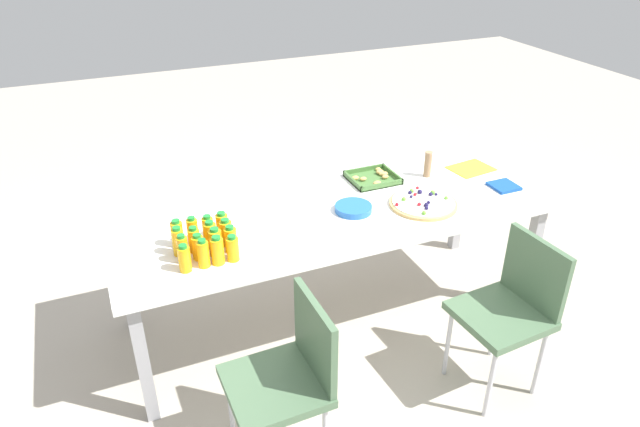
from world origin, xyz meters
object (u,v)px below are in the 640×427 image
(juice_bottle_8, at_px, (178,242))
(juice_bottle_9, at_px, (194,240))
(juice_bottle_2, at_px, (217,251))
(juice_bottle_14, at_px, (208,228))
(juice_bottle_7, at_px, (231,240))
(cardboard_tube, at_px, (428,164))
(juice_bottle_11, at_px, (226,233))
(napkin_stack, at_px, (504,186))
(juice_bottle_6, at_px, (216,243))
(juice_bottle_15, at_px, (222,225))
(juice_bottle_10, at_px, (210,235))
(juice_bottle_13, at_px, (193,231))
(paper_folder, at_px, (471,168))
(chair_near_left, at_px, (290,372))
(plate_stack, at_px, (353,208))
(party_table, at_px, (334,217))
(chair_near_right, at_px, (512,303))
(juice_bottle_4, at_px, (183,249))
(snack_tray, at_px, (373,178))
(fruit_pizza, at_px, (423,203))
(juice_bottle_5, at_px, (198,247))
(juice_bottle_0, at_px, (185,259))
(juice_bottle_12, at_px, (177,234))
(juice_bottle_1, at_px, (203,254))
(juice_bottle_3, at_px, (233,249))

(juice_bottle_8, xyz_separation_m, juice_bottle_9, (0.07, -0.00, -0.01))
(juice_bottle_2, distance_m, juice_bottle_14, 0.23)
(juice_bottle_7, distance_m, cardboard_tube, 1.37)
(juice_bottle_11, distance_m, napkin_stack, 1.66)
(juice_bottle_6, distance_m, juice_bottle_11, 0.10)
(juice_bottle_11, relative_size, juice_bottle_15, 1.01)
(juice_bottle_10, bearing_deg, juice_bottle_13, 132.68)
(juice_bottle_9, relative_size, paper_folder, 0.51)
(chair_near_left, xyz_separation_m, juice_bottle_2, (-0.14, 0.55, 0.31))
(juice_bottle_6, xyz_separation_m, plate_stack, (0.79, 0.14, -0.05))
(party_table, bearing_deg, cardboard_tube, 12.40)
(juice_bottle_9, bearing_deg, juice_bottle_15, 26.67)
(chair_near_right, height_order, juice_bottle_4, juice_bottle_4)
(snack_tray, distance_m, paper_folder, 0.65)
(chair_near_left, distance_m, snack_tray, 1.44)
(chair_near_right, distance_m, fruit_pizza, 0.72)
(juice_bottle_8, relative_size, juice_bottle_10, 1.04)
(chair_near_right, bearing_deg, chair_near_left, 86.27)
(juice_bottle_5, bearing_deg, plate_stack, 8.62)
(juice_bottle_9, xyz_separation_m, snack_tray, (1.16, 0.36, -0.05))
(chair_near_right, bearing_deg, juice_bottle_15, 53.90)
(juice_bottle_5, bearing_deg, juice_bottle_6, -3.25)
(juice_bottle_0, distance_m, juice_bottle_4, 0.07)
(juice_bottle_10, xyz_separation_m, juice_bottle_12, (-0.15, 0.07, 0.00))
(juice_bottle_4, bearing_deg, juice_bottle_9, 46.83)
(juice_bottle_11, bearing_deg, juice_bottle_6, -132.62)
(juice_bottle_5, height_order, juice_bottle_14, juice_bottle_14)
(juice_bottle_10, xyz_separation_m, juice_bottle_13, (-0.07, 0.08, -0.00))
(juice_bottle_1, bearing_deg, napkin_stack, 3.84)
(juice_bottle_15, bearing_deg, snack_tray, 15.95)
(juice_bottle_10, xyz_separation_m, fruit_pizza, (1.18, -0.03, -0.05))
(juice_bottle_15, relative_size, napkin_stack, 0.92)
(juice_bottle_13, relative_size, fruit_pizza, 0.38)
(juice_bottle_9, height_order, juice_bottle_10, juice_bottle_10)
(juice_bottle_4, relative_size, paper_folder, 0.57)
(paper_folder, bearing_deg, juice_bottle_15, -173.43)
(juice_bottle_4, bearing_deg, juice_bottle_3, -18.58)
(juice_bottle_9, distance_m, fruit_pizza, 1.26)
(juice_bottle_2, bearing_deg, juice_bottle_13, 106.24)
(napkin_stack, bearing_deg, juice_bottle_8, 179.23)
(juice_bottle_5, height_order, juice_bottle_13, juice_bottle_13)
(juice_bottle_5, distance_m, juice_bottle_6, 0.08)
(paper_folder, bearing_deg, juice_bottle_14, -173.78)
(chair_near_left, xyz_separation_m, juice_bottle_5, (-0.22, 0.63, 0.31))
(juice_bottle_7, relative_size, juice_bottle_15, 1.01)
(fruit_pizza, bearing_deg, juice_bottle_2, -174.27)
(juice_bottle_4, relative_size, cardboard_tube, 0.93)
(plate_stack, bearing_deg, juice_bottle_11, -175.22)
(juice_bottle_10, distance_m, juice_bottle_12, 0.16)
(juice_bottle_0, height_order, juice_bottle_12, juice_bottle_12)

